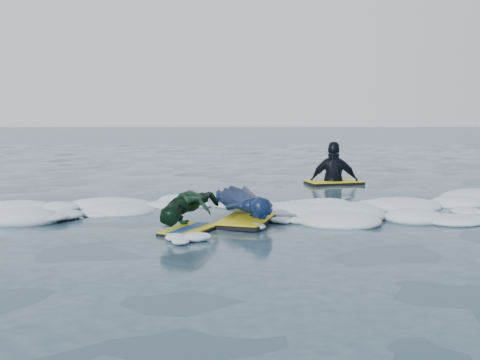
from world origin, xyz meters
name	(u,v)px	position (x,y,z in m)	size (l,w,h in m)	color
ground	(167,224)	(0.00, 0.00, 0.00)	(120.00, 120.00, 0.00)	#173139
foam_band	(173,212)	(0.00, 1.03, 0.00)	(12.00, 3.10, 0.30)	silver
prone_woman_unit	(246,205)	(1.11, 0.20, 0.24)	(1.06, 1.85, 0.46)	black
prone_child_unit	(190,211)	(0.34, -0.46, 0.27)	(1.03, 1.46, 0.52)	black
waiting_rider_unit	(334,183)	(3.20, 4.53, 0.04)	(1.31, 0.91, 1.79)	black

